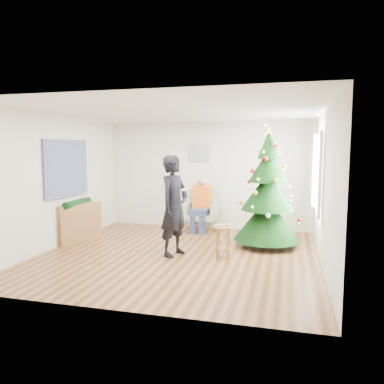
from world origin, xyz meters
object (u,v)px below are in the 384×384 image
(stool, at_px, (223,242))
(armchair, at_px, (201,216))
(christmas_tree, at_px, (268,193))
(standing_man, at_px, (174,206))
(console, at_px, (78,223))

(stool, bearing_deg, armchair, 113.08)
(christmas_tree, distance_m, stool, 1.49)
(armchair, xyz_separation_m, standing_man, (-0.02, -2.10, 0.55))
(christmas_tree, bearing_deg, armchair, 147.45)
(christmas_tree, relative_size, stool, 4.12)
(stool, bearing_deg, christmas_tree, 56.01)
(stool, height_order, armchair, armchair)
(standing_man, height_order, console, standing_man)
(christmas_tree, bearing_deg, stool, -123.99)
(stool, bearing_deg, standing_man, -177.45)
(standing_man, bearing_deg, console, 97.62)
(stool, xyz_separation_m, console, (-3.16, 0.43, 0.11))
(stool, relative_size, armchair, 0.58)
(console, bearing_deg, standing_man, 11.63)
(stool, relative_size, console, 0.58)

